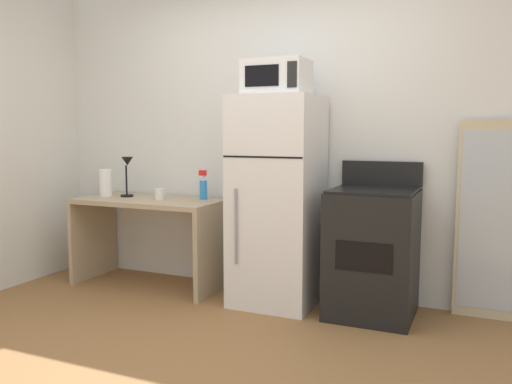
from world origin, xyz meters
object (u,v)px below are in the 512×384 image
spray_bottle (203,188)px  microwave (277,78)px  coffee_mug (160,194)px  desk_lamp (127,170)px  paper_towel_roll (106,183)px  oven_range (373,252)px  leaning_mirror (489,221)px  desk (150,224)px  refrigerator (277,201)px

spray_bottle → microwave: microwave is taller
coffee_mug → microwave: size_ratio=0.21×
desk_lamp → paper_towel_roll: 0.25m
oven_range → leaning_mirror: bearing=18.7°
desk → refrigerator: 1.21m
coffee_mug → leaning_mirror: size_ratio=0.07×
microwave → leaning_mirror: microwave is taller
paper_towel_roll → refrigerator: bearing=-0.0°
spray_bottle → refrigerator: bearing=-11.7°
paper_towel_roll → microwave: 1.84m
desk → coffee_mug: (0.12, -0.02, 0.26)m
desk_lamp → leaning_mirror: bearing=4.6°
paper_towel_roll → oven_range: 2.40m
paper_towel_roll → leaning_mirror: size_ratio=0.17×
coffee_mug → microwave: (1.06, -0.01, 0.92)m
spray_bottle → oven_range: 1.52m
coffee_mug → oven_range: oven_range is taller
desk_lamp → coffee_mug: desk_lamp is taller
desk → paper_towel_roll: (-0.46, -0.00, 0.34)m
spray_bottle → desk: bearing=-161.9°
coffee_mug → oven_range: 1.82m
coffee_mug → oven_range: bearing=0.6°
microwave → desk_lamp: bearing=177.9°
paper_towel_roll → spray_bottle: spray_bottle is taller
coffee_mug → microwave: bearing=-0.6°
coffee_mug → refrigerator: 1.06m
paper_towel_roll → microwave: bearing=-0.8°
refrigerator → oven_range: refrigerator is taller
coffee_mug → refrigerator: refrigerator is taller
desk → refrigerator: bearing=-0.2°
desk_lamp → leaning_mirror: 2.93m
desk → desk_lamp: size_ratio=3.62×
desk → leaning_mirror: size_ratio=0.91×
paper_towel_roll → oven_range: size_ratio=0.22×
coffee_mug → leaning_mirror: bearing=6.2°
desk_lamp → spray_bottle: 0.72m
spray_bottle → microwave: 1.15m
coffee_mug → spray_bottle: 0.37m
oven_range → leaning_mirror: 0.83m
desk → desk_lamp: bearing=174.0°
microwave → leaning_mirror: bearing=10.9°
refrigerator → microwave: 0.92m
refrigerator → microwave: microwave is taller
microwave → paper_towel_roll: bearing=179.2°
desk_lamp → paper_towel_roll: size_ratio=1.47×
paper_towel_roll → refrigerator: (1.63, -0.00, -0.08)m
oven_range → refrigerator: bearing=-179.3°
desk → coffee_mug: coffee_mug is taller
desk_lamp → leaning_mirror: leaning_mirror is taller
spray_bottle → leaning_mirror: (2.22, 0.11, -0.15)m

